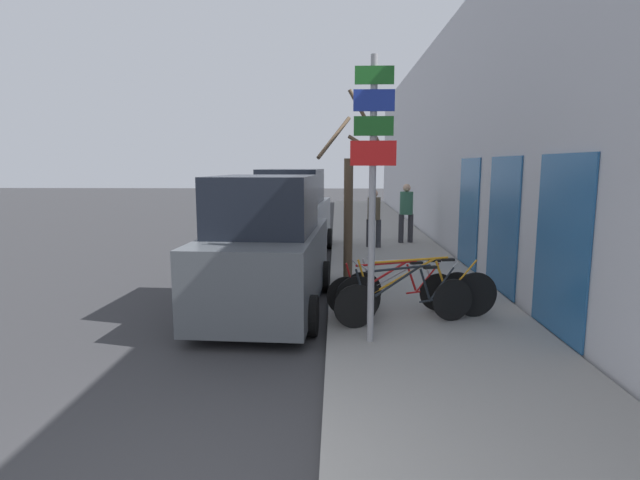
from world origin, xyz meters
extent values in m
plane|color=#333335|center=(0.00, 11.20, 0.00)|extent=(80.00, 80.00, 0.00)
cube|color=gray|center=(2.60, 14.00, 0.07)|extent=(3.20, 32.00, 0.15)
cube|color=#BCBCC1|center=(4.35, 14.00, 3.25)|extent=(0.20, 32.00, 6.50)
cube|color=#26598C|center=(4.23, 3.76, 1.41)|extent=(0.03, 1.63, 2.53)
cube|color=#26598C|center=(4.23, 6.20, 1.41)|extent=(0.03, 1.63, 2.53)
cube|color=#26598C|center=(4.23, 8.64, 1.41)|extent=(0.03, 1.63, 2.53)
cylinder|color=#939399|center=(1.59, 3.39, 2.02)|extent=(0.09, 0.09, 3.74)
cube|color=#19591E|center=(1.59, 3.33, 3.63)|extent=(0.49, 0.02, 0.22)
cube|color=navy|center=(1.59, 3.33, 3.33)|extent=(0.52, 0.02, 0.27)
cube|color=#19591E|center=(1.59, 3.33, 3.01)|extent=(0.50, 0.02, 0.24)
cube|color=red|center=(1.59, 3.33, 2.67)|extent=(0.59, 0.02, 0.32)
cylinder|color=black|center=(1.41, 3.92, 0.48)|extent=(0.64, 0.20, 0.65)
cylinder|color=black|center=(2.91, 4.32, 0.48)|extent=(0.64, 0.20, 0.65)
cylinder|color=black|center=(1.97, 4.07, 0.78)|extent=(0.85, 0.26, 0.54)
cylinder|color=black|center=(2.05, 4.09, 1.01)|extent=(0.98, 0.30, 0.09)
cylinder|color=black|center=(2.46, 4.20, 0.76)|extent=(0.19, 0.08, 0.47)
cylinder|color=black|center=(2.65, 4.25, 0.50)|extent=(0.53, 0.17, 0.08)
cylinder|color=black|center=(2.72, 4.27, 0.73)|extent=(0.40, 0.13, 0.52)
cylinder|color=black|center=(1.49, 3.94, 0.76)|extent=(0.19, 0.08, 0.57)
cube|color=black|center=(2.53, 4.22, 1.00)|extent=(0.21, 0.13, 0.04)
cylinder|color=#99999E|center=(1.56, 3.96, 1.03)|extent=(0.14, 0.43, 0.02)
cylinder|color=black|center=(1.45, 4.22, 0.51)|extent=(0.71, 0.15, 0.71)
cylinder|color=black|center=(3.31, 4.53, 0.51)|extent=(0.71, 0.15, 0.71)
cylinder|color=orange|center=(2.15, 4.34, 0.84)|extent=(1.04, 0.21, 0.58)
cylinder|color=orange|center=(2.24, 4.36, 1.09)|extent=(1.21, 0.24, 0.09)
cylinder|color=orange|center=(2.75, 4.44, 0.81)|extent=(0.22, 0.07, 0.51)
cylinder|color=orange|center=(2.98, 4.48, 0.53)|extent=(0.66, 0.14, 0.08)
cylinder|color=orange|center=(3.08, 4.50, 0.78)|extent=(0.49, 0.11, 0.57)
cylinder|color=orange|center=(1.55, 4.24, 0.81)|extent=(0.22, 0.07, 0.62)
cube|color=black|center=(2.85, 4.46, 1.08)|extent=(0.21, 0.11, 0.04)
cylinder|color=#99999E|center=(1.64, 4.26, 1.11)|extent=(0.10, 0.44, 0.02)
cylinder|color=black|center=(1.28, 4.57, 0.46)|extent=(0.62, 0.15, 0.62)
cylinder|color=black|center=(2.80, 4.86, 0.46)|extent=(0.62, 0.15, 0.62)
cylinder|color=red|center=(1.85, 4.68, 0.75)|extent=(0.86, 0.19, 0.51)
cylinder|color=red|center=(1.93, 4.69, 0.97)|extent=(0.99, 0.22, 0.08)
cylinder|color=red|center=(2.34, 4.77, 0.72)|extent=(0.19, 0.07, 0.45)
cylinder|color=red|center=(2.53, 4.81, 0.48)|extent=(0.54, 0.13, 0.08)
cylinder|color=red|center=(2.61, 4.82, 0.70)|extent=(0.41, 0.10, 0.50)
cylinder|color=red|center=(1.36, 4.59, 0.72)|extent=(0.19, 0.07, 0.54)
cube|color=black|center=(2.42, 4.78, 0.96)|extent=(0.21, 0.12, 0.04)
cylinder|color=#99999E|center=(1.43, 4.60, 0.99)|extent=(0.10, 0.44, 0.02)
cylinder|color=black|center=(1.57, 4.90, 0.46)|extent=(0.63, 0.05, 0.63)
cylinder|color=black|center=(3.12, 4.94, 0.46)|extent=(0.63, 0.05, 0.63)
cylinder|color=#B7B7BC|center=(2.15, 4.92, 0.75)|extent=(0.88, 0.06, 0.52)
cylinder|color=#B7B7BC|center=(2.23, 4.92, 0.97)|extent=(1.02, 0.06, 0.08)
cylinder|color=#B7B7BC|center=(2.66, 4.93, 0.73)|extent=(0.19, 0.04, 0.45)
cylinder|color=#B7B7BC|center=(2.85, 4.94, 0.49)|extent=(0.55, 0.04, 0.08)
cylinder|color=#B7B7BC|center=(2.93, 4.94, 0.71)|extent=(0.41, 0.04, 0.50)
cylinder|color=#B7B7BC|center=(1.64, 4.90, 0.73)|extent=(0.19, 0.04, 0.54)
cube|color=black|center=(2.73, 4.93, 0.97)|extent=(0.20, 0.09, 0.04)
cylinder|color=#99999E|center=(1.72, 4.91, 1.00)|extent=(0.04, 0.44, 0.02)
cube|color=#51565B|center=(-0.08, 5.34, 0.78)|extent=(2.00, 4.31, 1.22)
cube|color=black|center=(-0.09, 5.17, 1.87)|extent=(1.71, 2.28, 0.95)
cylinder|color=black|center=(-0.90, 6.69, 0.31)|extent=(0.25, 0.63, 0.62)
cylinder|color=black|center=(0.88, 6.60, 0.31)|extent=(0.25, 0.63, 0.62)
cylinder|color=black|center=(-1.03, 4.08, 0.31)|extent=(0.25, 0.63, 0.62)
cylinder|color=black|center=(0.74, 3.99, 0.31)|extent=(0.25, 0.63, 0.62)
cube|color=#B2B7BC|center=(-0.08, 10.55, 0.84)|extent=(2.03, 4.33, 1.34)
cube|color=black|center=(-0.09, 10.39, 1.96)|extent=(1.72, 2.30, 0.90)
cylinder|color=black|center=(-0.86, 11.92, 0.31)|extent=(0.26, 0.64, 0.62)
cylinder|color=black|center=(0.88, 11.80, 0.31)|extent=(0.26, 0.64, 0.62)
cylinder|color=black|center=(-1.04, 9.31, 0.31)|extent=(0.26, 0.64, 0.62)
cylinder|color=black|center=(0.69, 9.19, 0.31)|extent=(0.26, 0.64, 0.62)
cylinder|color=#333338|center=(3.12, 12.14, 0.59)|extent=(0.16, 0.16, 0.87)
cylinder|color=#333338|center=(3.42, 12.21, 0.59)|extent=(0.16, 0.16, 0.87)
cylinder|color=#33664C|center=(3.27, 12.17, 1.37)|extent=(0.40, 0.40, 0.69)
sphere|color=tan|center=(3.27, 12.17, 1.83)|extent=(0.24, 0.24, 0.24)
cylinder|color=#333338|center=(2.35, 11.21, 0.55)|extent=(0.15, 0.15, 0.81)
cylinder|color=#333338|center=(2.08, 11.30, 0.55)|extent=(0.15, 0.15, 0.81)
cylinder|color=brown|center=(2.21, 11.25, 1.28)|extent=(0.37, 0.37, 0.64)
sphere|color=tan|center=(2.21, 11.25, 1.71)|extent=(0.22, 0.22, 0.22)
cylinder|color=brown|center=(1.36, 6.68, 1.40)|extent=(0.18, 0.18, 2.50)
cylinder|color=brown|center=(1.69, 6.53, 2.86)|extent=(0.72, 0.37, 0.48)
cylinder|color=brown|center=(1.07, 6.34, 3.03)|extent=(0.66, 0.76, 0.82)
cylinder|color=brown|center=(1.74, 6.75, 3.29)|extent=(0.84, 0.23, 1.33)
camera|label=1|loc=(1.12, -3.15, 2.52)|focal=28.00mm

